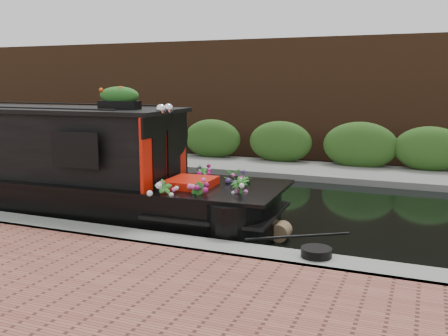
% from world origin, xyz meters
% --- Properties ---
extents(ground, '(80.00, 80.00, 0.00)m').
position_xyz_m(ground, '(0.00, 0.00, 0.00)').
color(ground, black).
rests_on(ground, ground).
extents(near_bank_coping, '(40.00, 0.60, 0.50)m').
position_xyz_m(near_bank_coping, '(0.00, -3.30, 0.00)').
color(near_bank_coping, gray).
rests_on(near_bank_coping, ground).
extents(far_bank_path, '(40.00, 2.40, 0.34)m').
position_xyz_m(far_bank_path, '(0.00, 4.20, 0.00)').
color(far_bank_path, slate).
rests_on(far_bank_path, ground).
extents(far_hedge, '(40.00, 1.10, 2.80)m').
position_xyz_m(far_hedge, '(0.00, 5.10, 0.00)').
color(far_hedge, '#2C541C').
rests_on(far_hedge, ground).
extents(far_brick_wall, '(40.00, 1.00, 8.00)m').
position_xyz_m(far_brick_wall, '(0.00, 7.20, 0.00)').
color(far_brick_wall, '#4E2E1A').
rests_on(far_brick_wall, ground).
extents(rope_fender, '(0.29, 0.33, 0.29)m').
position_xyz_m(rope_fender, '(2.01, -1.94, 0.15)').
color(rope_fender, brown).
rests_on(rope_fender, ground).
extents(coiled_mooring_rope, '(0.42, 0.42, 0.12)m').
position_xyz_m(coiled_mooring_rope, '(2.86, -3.19, 0.31)').
color(coiled_mooring_rope, black).
rests_on(coiled_mooring_rope, near_bank_coping).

